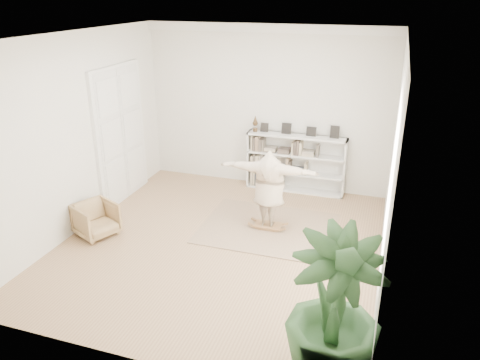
{
  "coord_description": "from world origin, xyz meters",
  "views": [
    {
      "loc": [
        2.63,
        -6.88,
        4.25
      ],
      "look_at": [
        0.23,
        0.4,
        1.12
      ],
      "focal_mm": 35.0,
      "sensor_mm": 36.0,
      "label": 1
    }
  ],
  "objects_px": {
    "person": "(269,187)",
    "houseplant": "(334,312)",
    "armchair": "(96,219)",
    "rocker_board": "(268,225)",
    "bookshelf": "(295,164)"
  },
  "relations": [
    {
      "from": "rocker_board",
      "to": "person",
      "type": "xyz_separation_m",
      "value": [
        -0.0,
        0.0,
        0.81
      ]
    },
    {
      "from": "bookshelf",
      "to": "person",
      "type": "distance_m",
      "value": 2.0
    },
    {
      "from": "rocker_board",
      "to": "person",
      "type": "distance_m",
      "value": 0.81
    },
    {
      "from": "bookshelf",
      "to": "houseplant",
      "type": "distance_m",
      "value": 5.6
    },
    {
      "from": "armchair",
      "to": "houseplant",
      "type": "distance_m",
      "value": 5.12
    },
    {
      "from": "armchair",
      "to": "person",
      "type": "relative_size",
      "value": 0.38
    },
    {
      "from": "armchair",
      "to": "person",
      "type": "xyz_separation_m",
      "value": [
        2.96,
        1.23,
        0.56
      ]
    },
    {
      "from": "armchair",
      "to": "rocker_board",
      "type": "height_order",
      "value": "armchair"
    },
    {
      "from": "person",
      "to": "houseplant",
      "type": "bearing_deg",
      "value": 115.59
    },
    {
      "from": "armchair",
      "to": "person",
      "type": "distance_m",
      "value": 3.25
    },
    {
      "from": "bookshelf",
      "to": "houseplant",
      "type": "relative_size",
      "value": 1.15
    },
    {
      "from": "bookshelf",
      "to": "houseplant",
      "type": "xyz_separation_m",
      "value": [
        1.56,
        -5.37,
        0.32
      ]
    },
    {
      "from": "bookshelf",
      "to": "rocker_board",
      "type": "xyz_separation_m",
      "value": [
        -0.09,
        -1.99,
        -0.57
      ]
    },
    {
      "from": "bookshelf",
      "to": "armchair",
      "type": "distance_m",
      "value": 4.44
    },
    {
      "from": "houseplant",
      "to": "armchair",
      "type": "bearing_deg",
      "value": 154.93
    }
  ]
}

